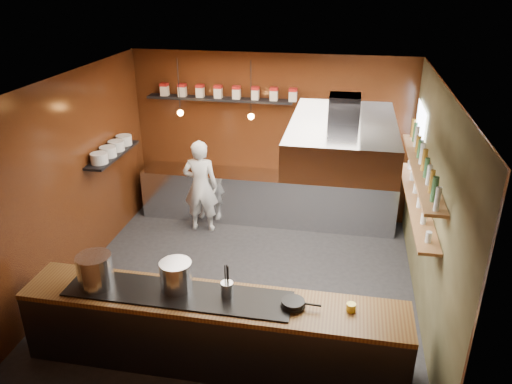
% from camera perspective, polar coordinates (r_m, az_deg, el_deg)
% --- Properties ---
extents(floor, '(5.00, 5.00, 0.00)m').
position_cam_1_polar(floor, '(7.52, -1.55, -10.63)').
color(floor, black).
rests_on(floor, ground).
extents(back_wall, '(5.00, 0.00, 5.00)m').
position_cam_1_polar(back_wall, '(9.08, 1.67, 6.24)').
color(back_wall, black).
rests_on(back_wall, ground).
extents(left_wall, '(0.00, 5.00, 5.00)m').
position_cam_1_polar(left_wall, '(7.68, -20.25, 1.27)').
color(left_wall, black).
rests_on(left_wall, ground).
extents(right_wall, '(0.00, 5.00, 5.00)m').
position_cam_1_polar(right_wall, '(6.75, 19.55, -1.77)').
color(right_wall, '#413F25').
rests_on(right_wall, ground).
extents(ceiling, '(5.00, 5.00, 0.00)m').
position_cam_1_polar(ceiling, '(6.31, -1.86, 12.34)').
color(ceiling, silver).
rests_on(ceiling, back_wall).
extents(window_pane, '(0.00, 1.00, 1.00)m').
position_cam_1_polar(window_pane, '(8.17, 18.08, 5.93)').
color(window_pane, white).
rests_on(window_pane, right_wall).
extents(prep_counter, '(4.60, 0.65, 0.90)m').
position_cam_1_polar(prep_counter, '(9.16, 1.27, -0.65)').
color(prep_counter, silver).
rests_on(prep_counter, floor).
extents(pass_counter, '(4.40, 0.72, 0.94)m').
position_cam_1_polar(pass_counter, '(6.01, -4.95, -15.51)').
color(pass_counter, '#38383D').
rests_on(pass_counter, floor).
extents(tin_shelf, '(2.60, 0.26, 0.04)m').
position_cam_1_polar(tin_shelf, '(8.94, -4.22, 10.56)').
color(tin_shelf, black).
rests_on(tin_shelf, back_wall).
extents(plate_shelf, '(0.30, 1.40, 0.04)m').
position_cam_1_polar(plate_shelf, '(8.40, -16.04, 4.14)').
color(plate_shelf, black).
rests_on(plate_shelf, left_wall).
extents(bottle_shelf_upper, '(0.26, 2.80, 0.04)m').
position_cam_1_polar(bottle_shelf_upper, '(6.84, 18.40, 2.57)').
color(bottle_shelf_upper, brown).
rests_on(bottle_shelf_upper, right_wall).
extents(bottle_shelf_lower, '(0.26, 2.80, 0.04)m').
position_cam_1_polar(bottle_shelf_lower, '(7.01, 17.90, -0.99)').
color(bottle_shelf_lower, brown).
rests_on(bottle_shelf_lower, right_wall).
extents(extractor_hood, '(1.20, 2.00, 0.72)m').
position_cam_1_polar(extractor_hood, '(5.91, 9.84, 6.20)').
color(extractor_hood, '#38383D').
rests_on(extractor_hood, ceiling).
extents(pendant_left, '(0.10, 0.10, 0.95)m').
position_cam_1_polar(pendant_left, '(8.48, -8.66, 9.27)').
color(pendant_left, black).
rests_on(pendant_left, ceiling).
extents(pendant_right, '(0.10, 0.10, 0.95)m').
position_cam_1_polar(pendant_right, '(8.17, -0.58, 8.97)').
color(pendant_right, black).
rests_on(pendant_right, ceiling).
extents(storage_tins, '(2.43, 0.13, 0.22)m').
position_cam_1_polar(storage_tins, '(8.87, -3.29, 11.35)').
color(storage_tins, beige).
rests_on(storage_tins, tin_shelf).
extents(plate_stacks, '(0.26, 1.16, 0.16)m').
position_cam_1_polar(plate_stacks, '(8.37, -16.11, 4.78)').
color(plate_stacks, silver).
rests_on(plate_stacks, plate_shelf).
extents(bottles, '(0.06, 2.66, 0.24)m').
position_cam_1_polar(bottles, '(6.79, 18.55, 3.67)').
color(bottles, silver).
rests_on(bottles, bottle_shelf_upper).
extents(wine_glasses, '(0.07, 2.37, 0.13)m').
position_cam_1_polar(wine_glasses, '(6.98, 17.99, -0.36)').
color(wine_glasses, silver).
rests_on(wine_glasses, bottle_shelf_lower).
extents(stockpot_large, '(0.50, 0.50, 0.39)m').
position_cam_1_polar(stockpot_large, '(6.06, -17.91, -8.55)').
color(stockpot_large, silver).
rests_on(stockpot_large, pass_counter).
extents(stockpot_small, '(0.44, 0.44, 0.34)m').
position_cam_1_polar(stockpot_small, '(5.80, -9.11, -9.42)').
color(stockpot_small, silver).
rests_on(stockpot_small, pass_counter).
extents(utensil_crock, '(0.16, 0.16, 0.18)m').
position_cam_1_polar(utensil_crock, '(5.66, -3.33, -11.06)').
color(utensil_crock, silver).
rests_on(utensil_crock, pass_counter).
extents(frying_pan, '(0.44, 0.27, 0.07)m').
position_cam_1_polar(frying_pan, '(5.56, 4.30, -12.57)').
color(frying_pan, black).
rests_on(frying_pan, pass_counter).
extents(butter_jar, '(0.12, 0.12, 0.09)m').
position_cam_1_polar(butter_jar, '(5.59, 10.82, -12.83)').
color(butter_jar, yellow).
rests_on(butter_jar, pass_counter).
extents(espresso_machine, '(0.46, 0.44, 0.43)m').
position_cam_1_polar(espresso_machine, '(8.86, 14.57, 2.35)').
color(espresso_machine, black).
rests_on(espresso_machine, prep_counter).
extents(chef, '(0.64, 0.45, 1.67)m').
position_cam_1_polar(chef, '(8.73, -6.35, 0.66)').
color(chef, white).
rests_on(chef, floor).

